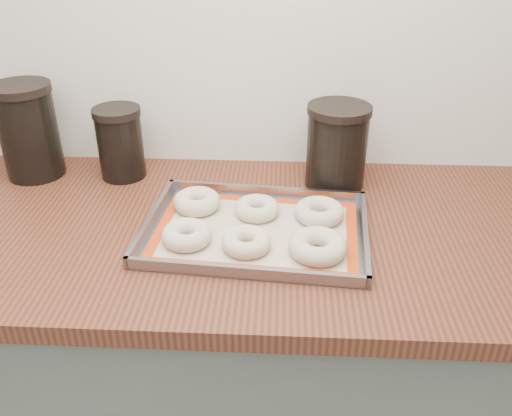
# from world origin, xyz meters

# --- Properties ---
(cabinet) EXTENTS (3.00, 0.65, 0.86)m
(cabinet) POSITION_xyz_m (0.00, 1.68, 0.43)
(cabinet) COLOR #596257
(cabinet) RESTS_ON floor
(countertop) EXTENTS (3.06, 0.68, 0.04)m
(countertop) POSITION_xyz_m (0.00, 1.68, 0.88)
(countertop) COLOR #5C2D1B
(countertop) RESTS_ON cabinet
(baking_tray) EXTENTS (0.49, 0.37, 0.03)m
(baking_tray) POSITION_xyz_m (0.16, 1.64, 0.91)
(baking_tray) COLOR gray
(baking_tray) RESTS_ON countertop
(baking_mat) EXTENTS (0.44, 0.32, 0.00)m
(baking_mat) POSITION_xyz_m (0.16, 1.64, 0.90)
(baking_mat) COLOR #C6B793
(baking_mat) RESTS_ON baking_tray
(bagel_front_left) EXTENTS (0.13, 0.13, 0.04)m
(bagel_front_left) POSITION_xyz_m (0.02, 1.59, 0.92)
(bagel_front_left) COLOR beige
(bagel_front_left) RESTS_ON baking_mat
(bagel_front_mid) EXTENTS (0.11, 0.11, 0.03)m
(bagel_front_mid) POSITION_xyz_m (0.14, 1.57, 0.92)
(bagel_front_mid) COLOR beige
(bagel_front_mid) RESTS_ON baking_mat
(bagel_front_right) EXTENTS (0.12, 0.12, 0.04)m
(bagel_front_right) POSITION_xyz_m (0.28, 1.56, 0.92)
(bagel_front_right) COLOR beige
(bagel_front_right) RESTS_ON baking_mat
(bagel_back_left) EXTENTS (0.12, 0.12, 0.04)m
(bagel_back_left) POSITION_xyz_m (0.02, 1.73, 0.92)
(bagel_back_left) COLOR beige
(bagel_back_left) RESTS_ON baking_mat
(bagel_back_mid) EXTENTS (0.12, 0.12, 0.03)m
(bagel_back_mid) POSITION_xyz_m (0.16, 1.71, 0.92)
(bagel_back_mid) COLOR beige
(bagel_back_mid) RESTS_ON baking_mat
(bagel_back_right) EXTENTS (0.12, 0.12, 0.04)m
(bagel_back_right) POSITION_xyz_m (0.29, 1.70, 0.92)
(bagel_back_right) COLOR beige
(bagel_back_right) RESTS_ON baking_mat
(canister_left) EXTENTS (0.15, 0.15, 0.23)m
(canister_left) POSITION_xyz_m (-0.41, 1.89, 1.02)
(canister_left) COLOR black
(canister_left) RESTS_ON countertop
(canister_mid) EXTENTS (0.12, 0.12, 0.18)m
(canister_mid) POSITION_xyz_m (-0.19, 1.89, 0.99)
(canister_mid) COLOR black
(canister_mid) RESTS_ON countertop
(canister_right) EXTENTS (0.15, 0.15, 0.20)m
(canister_right) POSITION_xyz_m (0.34, 1.88, 1.00)
(canister_right) COLOR black
(canister_right) RESTS_ON countertop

